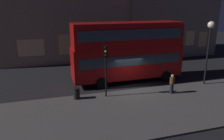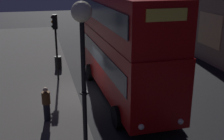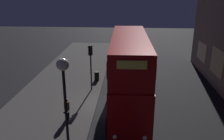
{
  "view_description": "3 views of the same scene",
  "coord_description": "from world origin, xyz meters",
  "px_view_note": "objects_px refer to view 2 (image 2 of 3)",
  "views": [
    {
      "loc": [
        -6.62,
        -16.7,
        6.92
      ],
      "look_at": [
        -1.32,
        1.41,
        1.38
      ],
      "focal_mm": 35.05,
      "sensor_mm": 36.0,
      "label": 1
    },
    {
      "loc": [
        14.8,
        -2.25,
        6.39
      ],
      "look_at": [
        0.05,
        1.43,
        1.38
      ],
      "focal_mm": 46.81,
      "sensor_mm": 36.0,
      "label": 2
    },
    {
      "loc": [
        16.54,
        1.84,
        8.58
      ],
      "look_at": [
        -2.32,
        0.51,
        2.1
      ],
      "focal_mm": 37.47,
      "sensor_mm": 36.0,
      "label": 3
    }
  ],
  "objects_px": {
    "pedestrian": "(46,104)",
    "litter_bin": "(58,62)",
    "double_decker_bus": "(123,40)",
    "street_lamp": "(83,44)",
    "traffic_light_near_kerb": "(55,34)"
  },
  "relations": [
    {
      "from": "pedestrian",
      "to": "litter_bin",
      "type": "bearing_deg",
      "value": 21.04
    },
    {
      "from": "double_decker_bus",
      "to": "street_lamp",
      "type": "height_order",
      "value": "street_lamp"
    },
    {
      "from": "double_decker_bus",
      "to": "traffic_light_near_kerb",
      "type": "bearing_deg",
      "value": -132.76
    },
    {
      "from": "traffic_light_near_kerb",
      "to": "pedestrian",
      "type": "relative_size",
      "value": 2.55
    },
    {
      "from": "traffic_light_near_kerb",
      "to": "street_lamp",
      "type": "height_order",
      "value": "street_lamp"
    },
    {
      "from": "street_lamp",
      "to": "litter_bin",
      "type": "height_order",
      "value": "street_lamp"
    },
    {
      "from": "double_decker_bus",
      "to": "pedestrian",
      "type": "xyz_separation_m",
      "value": [
        2.31,
        -4.17,
        -2.17
      ]
    },
    {
      "from": "double_decker_bus",
      "to": "traffic_light_near_kerb",
      "type": "height_order",
      "value": "double_decker_bus"
    },
    {
      "from": "pedestrian",
      "to": "street_lamp",
      "type": "bearing_deg",
      "value": -135.5
    },
    {
      "from": "double_decker_bus",
      "to": "street_lamp",
      "type": "xyz_separation_m",
      "value": [
        6.33,
        -3.04,
        1.4
      ]
    },
    {
      "from": "street_lamp",
      "to": "pedestrian",
      "type": "bearing_deg",
      "value": -164.39
    },
    {
      "from": "street_lamp",
      "to": "pedestrian",
      "type": "relative_size",
      "value": 3.53
    },
    {
      "from": "traffic_light_near_kerb",
      "to": "street_lamp",
      "type": "distance_m",
      "value": 9.41
    },
    {
      "from": "litter_bin",
      "to": "double_decker_bus",
      "type": "bearing_deg",
      "value": 31.03
    },
    {
      "from": "traffic_light_near_kerb",
      "to": "pedestrian",
      "type": "xyz_separation_m",
      "value": [
        5.26,
        -0.85,
        -2.09
      ]
    }
  ]
}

